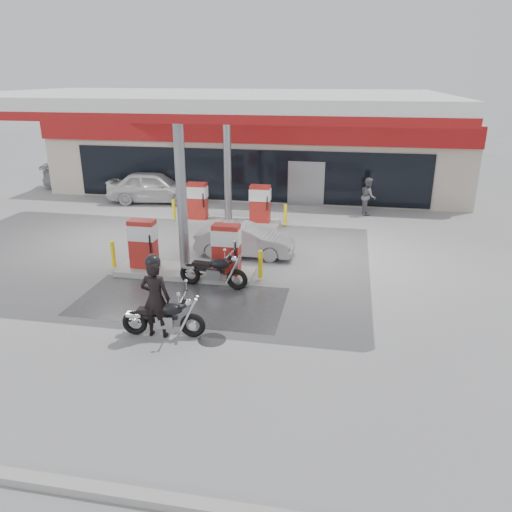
{
  "coord_description": "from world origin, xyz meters",
  "views": [
    {
      "loc": [
        5.09,
        -12.49,
        6.18
      ],
      "look_at": [
        2.56,
        0.94,
        1.2
      ],
      "focal_mm": 35.0,
      "sensor_mm": 36.0,
      "label": 1
    }
  ],
  "objects_px": {
    "pump_island_near": "(185,254)",
    "attendant": "(368,196)",
    "biker_main": "(156,299)",
    "hatchback_silver": "(245,240)",
    "main_motorcycle": "(165,318)",
    "sedan_white": "(154,187)",
    "parked_car_right": "(389,188)",
    "parked_motorcycle": "(214,272)",
    "parked_car_left": "(86,175)",
    "pump_island_far": "(228,208)"
  },
  "relations": [
    {
      "from": "pump_island_far",
      "to": "biker_main",
      "type": "relative_size",
      "value": 2.54
    },
    {
      "from": "biker_main",
      "to": "attendant",
      "type": "relative_size",
      "value": 1.17
    },
    {
      "from": "pump_island_near",
      "to": "main_motorcycle",
      "type": "xyz_separation_m",
      "value": [
        0.8,
        -3.99,
        -0.23
      ]
    },
    {
      "from": "parked_car_left",
      "to": "pump_island_far",
      "type": "bearing_deg",
      "value": -137.85
    },
    {
      "from": "attendant",
      "to": "hatchback_silver",
      "type": "relative_size",
      "value": 0.49
    },
    {
      "from": "biker_main",
      "to": "hatchback_silver",
      "type": "xyz_separation_m",
      "value": [
        0.93,
        6.21,
        -0.43
      ]
    },
    {
      "from": "sedan_white",
      "to": "parked_car_left",
      "type": "distance_m",
      "value": 6.0
    },
    {
      "from": "pump_island_far",
      "to": "biker_main",
      "type": "xyz_separation_m",
      "value": [
        0.6,
        -10.01,
        0.3
      ]
    },
    {
      "from": "main_motorcycle",
      "to": "hatchback_silver",
      "type": "distance_m",
      "value": 6.24
    },
    {
      "from": "pump_island_near",
      "to": "sedan_white",
      "type": "bearing_deg",
      "value": 117.01
    },
    {
      "from": "biker_main",
      "to": "attendant",
      "type": "height_order",
      "value": "biker_main"
    },
    {
      "from": "pump_island_far",
      "to": "hatchback_silver",
      "type": "height_order",
      "value": "pump_island_far"
    },
    {
      "from": "sedan_white",
      "to": "hatchback_silver",
      "type": "height_order",
      "value": "sedan_white"
    },
    {
      "from": "attendant",
      "to": "pump_island_far",
      "type": "bearing_deg",
      "value": 107.33
    },
    {
      "from": "attendant",
      "to": "parked_car_right",
      "type": "height_order",
      "value": "attendant"
    },
    {
      "from": "pump_island_near",
      "to": "pump_island_far",
      "type": "height_order",
      "value": "same"
    },
    {
      "from": "parked_motorcycle",
      "to": "main_motorcycle",
      "type": "bearing_deg",
      "value": -91.38
    },
    {
      "from": "pump_island_near",
      "to": "parked_car_right",
      "type": "relative_size",
      "value": 1.21
    },
    {
      "from": "pump_island_near",
      "to": "parked_motorcycle",
      "type": "relative_size",
      "value": 2.32
    },
    {
      "from": "attendant",
      "to": "hatchback_silver",
      "type": "height_order",
      "value": "attendant"
    },
    {
      "from": "main_motorcycle",
      "to": "parked_motorcycle",
      "type": "bearing_deg",
      "value": 77.26
    },
    {
      "from": "parked_motorcycle",
      "to": "sedan_white",
      "type": "bearing_deg",
      "value": 126.44
    },
    {
      "from": "hatchback_silver",
      "to": "attendant",
      "type": "bearing_deg",
      "value": -33.47
    },
    {
      "from": "pump_island_near",
      "to": "parked_car_right",
      "type": "distance_m",
      "value": 13.98
    },
    {
      "from": "pump_island_near",
      "to": "main_motorcycle",
      "type": "distance_m",
      "value": 4.08
    },
    {
      "from": "parked_motorcycle",
      "to": "biker_main",
      "type": "bearing_deg",
      "value": -94.73
    },
    {
      "from": "pump_island_near",
      "to": "parked_car_left",
      "type": "bearing_deg",
      "value": 129.81
    },
    {
      "from": "biker_main",
      "to": "parked_car_left",
      "type": "xyz_separation_m",
      "value": [
        -10.6,
        16.01,
        -0.33
      ]
    },
    {
      "from": "pump_island_near",
      "to": "parked_car_right",
      "type": "xyz_separation_m",
      "value": [
        7.18,
        12.0,
        -0.12
      ]
    },
    {
      "from": "attendant",
      "to": "parked_car_left",
      "type": "distance_m",
      "value": 16.32
    },
    {
      "from": "pump_island_far",
      "to": "parked_car_right",
      "type": "xyz_separation_m",
      "value": [
        7.18,
        6.0,
        -0.12
      ]
    },
    {
      "from": "biker_main",
      "to": "parked_car_left",
      "type": "bearing_deg",
      "value": -56.84
    },
    {
      "from": "parked_car_left",
      "to": "parked_motorcycle",
      "type": "bearing_deg",
      "value": -155.69
    },
    {
      "from": "sedan_white",
      "to": "pump_island_near",
      "type": "bearing_deg",
      "value": -161.15
    },
    {
      "from": "pump_island_near",
      "to": "parked_motorcycle",
      "type": "bearing_deg",
      "value": -33.57
    },
    {
      "from": "pump_island_near",
      "to": "biker_main",
      "type": "distance_m",
      "value": 4.07
    },
    {
      "from": "pump_island_far",
      "to": "sedan_white",
      "type": "bearing_deg",
      "value": 145.7
    },
    {
      "from": "main_motorcycle",
      "to": "biker_main",
      "type": "bearing_deg",
      "value": -178.82
    },
    {
      "from": "parked_motorcycle",
      "to": "parked_car_left",
      "type": "relative_size",
      "value": 0.47
    },
    {
      "from": "parked_car_left",
      "to": "parked_car_right",
      "type": "relative_size",
      "value": 1.1
    },
    {
      "from": "pump_island_near",
      "to": "hatchback_silver",
      "type": "relative_size",
      "value": 1.46
    },
    {
      "from": "pump_island_far",
      "to": "biker_main",
      "type": "distance_m",
      "value": 10.04
    },
    {
      "from": "hatchback_silver",
      "to": "biker_main",
      "type": "bearing_deg",
      "value": 172.15
    },
    {
      "from": "sedan_white",
      "to": "parked_car_left",
      "type": "xyz_separation_m",
      "value": [
        -5.31,
        2.8,
        -0.11
      ]
    },
    {
      "from": "main_motorcycle",
      "to": "attendant",
      "type": "height_order",
      "value": "attendant"
    },
    {
      "from": "main_motorcycle",
      "to": "attendant",
      "type": "xyz_separation_m",
      "value": [
        5.2,
        12.79,
        0.38
      ]
    },
    {
      "from": "sedan_white",
      "to": "parked_car_left",
      "type": "height_order",
      "value": "sedan_white"
    },
    {
      "from": "main_motorcycle",
      "to": "sedan_white",
      "type": "distance_m",
      "value": 14.29
    },
    {
      "from": "main_motorcycle",
      "to": "sedan_white",
      "type": "height_order",
      "value": "sedan_white"
    },
    {
      "from": "pump_island_near",
      "to": "attendant",
      "type": "xyz_separation_m",
      "value": [
        6.0,
        8.8,
        0.16
      ]
    }
  ]
}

